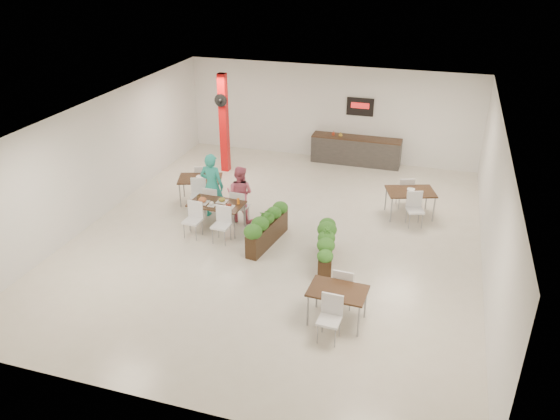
# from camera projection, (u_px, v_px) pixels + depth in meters

# --- Properties ---
(ground) EXTENTS (12.00, 12.00, 0.00)m
(ground) POSITION_uv_depth(u_px,v_px,m) (278.00, 236.00, 14.10)
(ground) COLOR beige
(ground) RESTS_ON ground
(room_shell) EXTENTS (10.10, 12.10, 3.22)m
(room_shell) POSITION_uv_depth(u_px,v_px,m) (278.00, 163.00, 13.21)
(room_shell) COLOR white
(room_shell) RESTS_ON ground
(red_column) EXTENTS (0.40, 0.41, 3.20)m
(red_column) POSITION_uv_depth(u_px,v_px,m) (224.00, 122.00, 17.42)
(red_column) COLOR red
(red_column) RESTS_ON ground
(service_counter) EXTENTS (3.00, 0.64, 2.20)m
(service_counter) POSITION_uv_depth(u_px,v_px,m) (356.00, 150.00, 18.47)
(service_counter) COLOR #2D2B28
(service_counter) RESTS_ON ground
(main_table) EXTENTS (1.44, 1.67, 0.92)m
(main_table) POSITION_uv_depth(u_px,v_px,m) (216.00, 207.00, 14.16)
(main_table) COLOR black
(main_table) RESTS_ON ground
(diner_man) EXTENTS (0.69, 0.47, 1.83)m
(diner_man) POSITION_uv_depth(u_px,v_px,m) (212.00, 186.00, 14.70)
(diner_man) COLOR teal
(diner_man) RESTS_ON ground
(diner_woman) EXTENTS (0.79, 0.63, 1.56)m
(diner_woman) POSITION_uv_depth(u_px,v_px,m) (240.00, 194.00, 14.55)
(diner_woman) COLOR #D9607A
(diner_woman) RESTS_ON ground
(planter_left) EXTENTS (0.63, 1.85, 0.97)m
(planter_left) POSITION_uv_depth(u_px,v_px,m) (267.00, 226.00, 13.51)
(planter_left) COLOR black
(planter_left) RESTS_ON ground
(planter_right) EXTENTS (0.67, 1.86, 0.98)m
(planter_right) POSITION_uv_depth(u_px,v_px,m) (326.00, 246.00, 12.62)
(planter_right) COLOR black
(planter_right) RESTS_ON ground
(side_table_a) EXTENTS (1.41, 1.67, 0.92)m
(side_table_a) POSITION_uv_depth(u_px,v_px,m) (200.00, 182.00, 15.67)
(side_table_a) COLOR black
(side_table_a) RESTS_ON ground
(side_table_b) EXTENTS (1.48, 1.67, 0.92)m
(side_table_b) POSITION_uv_depth(u_px,v_px,m) (410.00, 195.00, 14.86)
(side_table_b) COLOR black
(side_table_b) RESTS_ON ground
(side_table_c) EXTENTS (1.17, 1.64, 0.92)m
(side_table_c) POSITION_uv_depth(u_px,v_px,m) (338.00, 296.00, 10.66)
(side_table_c) COLOR black
(side_table_c) RESTS_ON ground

